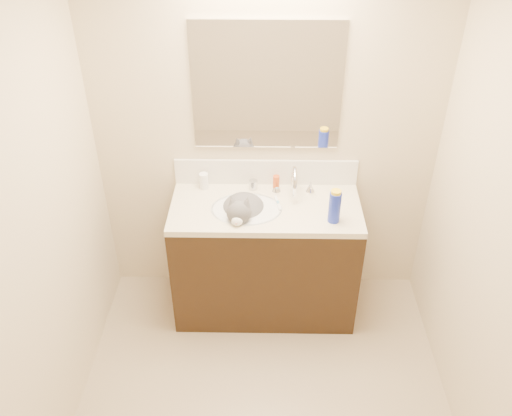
{
  "coord_description": "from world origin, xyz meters",
  "views": [
    {
      "loc": [
        -0.01,
        -1.82,
        2.8
      ],
      "look_at": [
        -0.06,
        0.92,
        0.88
      ],
      "focal_mm": 38.0,
      "sensor_mm": 36.0,
      "label": 1
    }
  ],
  "objects_px": {
    "amber_bottle": "(276,183)",
    "vanity_cabinet": "(265,261)",
    "faucet": "(294,183)",
    "cat": "(243,212)",
    "spray_can": "(335,207)",
    "silver_jar": "(253,185)",
    "pill_bottle": "(204,181)",
    "basin": "(247,218)"
  },
  "relations": [
    {
      "from": "pill_bottle",
      "to": "amber_bottle",
      "type": "height_order",
      "value": "pill_bottle"
    },
    {
      "from": "vanity_cabinet",
      "to": "cat",
      "type": "distance_m",
      "value": 0.44
    },
    {
      "from": "silver_jar",
      "to": "spray_can",
      "type": "xyz_separation_m",
      "value": [
        0.49,
        -0.34,
        0.07
      ]
    },
    {
      "from": "faucet",
      "to": "pill_bottle",
      "type": "relative_size",
      "value": 2.59
    },
    {
      "from": "spray_can",
      "to": "vanity_cabinet",
      "type": "bearing_deg",
      "value": 160.2
    },
    {
      "from": "pill_bottle",
      "to": "silver_jar",
      "type": "bearing_deg",
      "value": -1.26
    },
    {
      "from": "silver_jar",
      "to": "pill_bottle",
      "type": "bearing_deg",
      "value": 178.74
    },
    {
      "from": "vanity_cabinet",
      "to": "silver_jar",
      "type": "bearing_deg",
      "value": 112.61
    },
    {
      "from": "basin",
      "to": "pill_bottle",
      "type": "distance_m",
      "value": 0.39
    },
    {
      "from": "cat",
      "to": "amber_bottle",
      "type": "distance_m",
      "value": 0.31
    },
    {
      "from": "vanity_cabinet",
      "to": "pill_bottle",
      "type": "xyz_separation_m",
      "value": [
        -0.41,
        0.2,
        0.5
      ]
    },
    {
      "from": "vanity_cabinet",
      "to": "basin",
      "type": "relative_size",
      "value": 2.67
    },
    {
      "from": "vanity_cabinet",
      "to": "spray_can",
      "type": "distance_m",
      "value": 0.7
    },
    {
      "from": "vanity_cabinet",
      "to": "cat",
      "type": "height_order",
      "value": "cat"
    },
    {
      "from": "spray_can",
      "to": "basin",
      "type": "bearing_deg",
      "value": 167.49
    },
    {
      "from": "basin",
      "to": "amber_bottle",
      "type": "distance_m",
      "value": 0.31
    },
    {
      "from": "vanity_cabinet",
      "to": "silver_jar",
      "type": "relative_size",
      "value": 18.68
    },
    {
      "from": "faucet",
      "to": "cat",
      "type": "relative_size",
      "value": 0.66
    },
    {
      "from": "amber_bottle",
      "to": "vanity_cabinet",
      "type": "bearing_deg",
      "value": -109.65
    },
    {
      "from": "silver_jar",
      "to": "spray_can",
      "type": "bearing_deg",
      "value": -35.04
    },
    {
      "from": "pill_bottle",
      "to": "silver_jar",
      "type": "distance_m",
      "value": 0.32
    },
    {
      "from": "cat",
      "to": "pill_bottle",
      "type": "relative_size",
      "value": 3.9
    },
    {
      "from": "basin",
      "to": "faucet",
      "type": "height_order",
      "value": "faucet"
    },
    {
      "from": "vanity_cabinet",
      "to": "faucet",
      "type": "height_order",
      "value": "faucet"
    },
    {
      "from": "spray_can",
      "to": "cat",
      "type": "bearing_deg",
      "value": 167.7
    },
    {
      "from": "faucet",
      "to": "spray_can",
      "type": "xyz_separation_m",
      "value": [
        0.23,
        -0.28,
        0.01
      ]
    },
    {
      "from": "faucet",
      "to": "pill_bottle",
      "type": "distance_m",
      "value": 0.59
    },
    {
      "from": "pill_bottle",
      "to": "spray_can",
      "type": "xyz_separation_m",
      "value": [
        0.82,
        -0.35,
        0.05
      ]
    },
    {
      "from": "amber_bottle",
      "to": "spray_can",
      "type": "distance_m",
      "value": 0.48
    },
    {
      "from": "pill_bottle",
      "to": "vanity_cabinet",
      "type": "bearing_deg",
      "value": -26.74
    },
    {
      "from": "faucet",
      "to": "vanity_cabinet",
      "type": "bearing_deg",
      "value": -142.71
    },
    {
      "from": "pill_bottle",
      "to": "amber_bottle",
      "type": "distance_m",
      "value": 0.47
    },
    {
      "from": "cat",
      "to": "faucet",
      "type": "bearing_deg",
      "value": 35.06
    },
    {
      "from": "vanity_cabinet",
      "to": "spray_can",
      "type": "bearing_deg",
      "value": -19.8
    },
    {
      "from": "vanity_cabinet",
      "to": "silver_jar",
      "type": "distance_m",
      "value": 0.53
    },
    {
      "from": "cat",
      "to": "pill_bottle",
      "type": "distance_m",
      "value": 0.36
    },
    {
      "from": "faucet",
      "to": "silver_jar",
      "type": "relative_size",
      "value": 4.36
    },
    {
      "from": "cat",
      "to": "silver_jar",
      "type": "relative_size",
      "value": 6.57
    },
    {
      "from": "cat",
      "to": "pill_bottle",
      "type": "height_order",
      "value": "cat"
    },
    {
      "from": "basin",
      "to": "spray_can",
      "type": "bearing_deg",
      "value": -12.51
    },
    {
      "from": "pill_bottle",
      "to": "spray_can",
      "type": "relative_size",
      "value": 0.54
    },
    {
      "from": "cat",
      "to": "amber_bottle",
      "type": "height_order",
      "value": "cat"
    }
  ]
}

